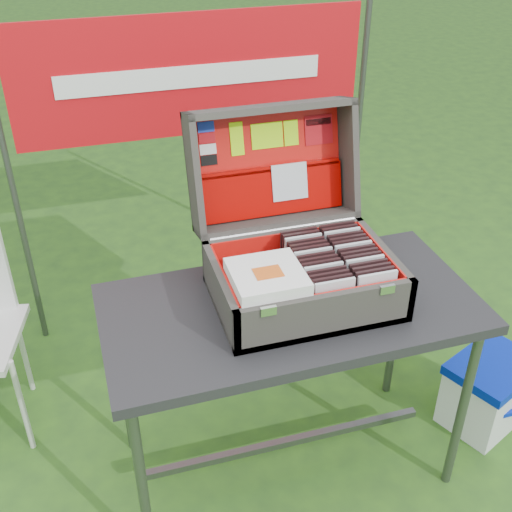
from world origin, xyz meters
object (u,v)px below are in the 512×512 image
object	(u,v)px
suitcase	(300,221)
cardboard_box	(377,315)
cooler	(488,391)
table	(288,390)

from	to	relation	value
suitcase	cardboard_box	distance (m)	1.22
suitcase	cardboard_box	world-z (taller)	suitcase
cardboard_box	cooler	bearing A→B (deg)	-61.15
cooler	cardboard_box	bearing A→B (deg)	87.98
table	cooler	size ratio (longest dim) A/B	3.56
table	cardboard_box	size ratio (longest dim) A/B	3.48
table	cardboard_box	world-z (taller)	table
suitcase	table	bearing A→B (deg)	-124.15
table	cooler	xyz separation A→B (m)	(0.92, -0.02, -0.25)
table	suitcase	bearing A→B (deg)	55.19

